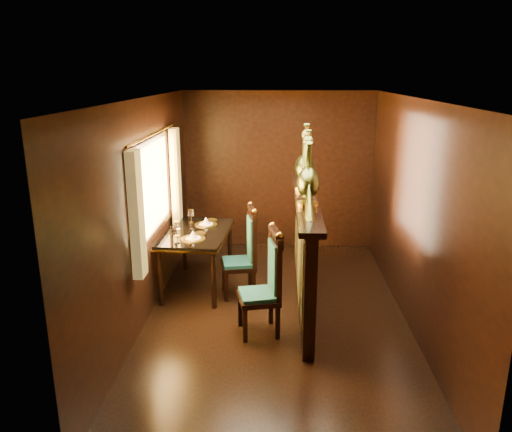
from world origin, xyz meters
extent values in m
plane|color=black|center=(0.00, 0.00, 0.00)|extent=(5.00, 5.00, 0.00)
cube|color=black|center=(0.00, 2.50, 1.25)|extent=(3.00, 0.04, 2.50)
cube|color=black|center=(0.00, -2.50, 1.25)|extent=(3.00, 0.04, 2.50)
cube|color=black|center=(-1.50, 0.00, 1.25)|extent=(0.04, 5.00, 2.50)
cube|color=black|center=(1.50, 0.00, 1.25)|extent=(0.04, 5.00, 2.50)
cube|color=beige|center=(0.00, 0.00, 2.50)|extent=(3.00, 5.00, 0.04)
cube|color=#FFC672|center=(-1.50, 0.30, 1.45)|extent=(0.01, 1.70, 1.05)
cube|color=yellow|center=(-1.40, -0.67, 1.40)|extent=(0.10, 0.22, 1.30)
cube|color=yellow|center=(-1.40, 1.27, 1.40)|extent=(0.10, 0.22, 1.30)
cylinder|color=gold|center=(-1.42, 0.30, 2.10)|extent=(0.03, 2.20, 0.03)
cube|color=black|center=(0.33, 0.30, 0.65)|extent=(0.12, 2.60, 1.30)
cube|color=#3C391B|center=(0.26, 0.30, 0.70)|extent=(0.02, 2.20, 0.95)
cube|color=black|center=(0.33, 0.30, 1.33)|extent=(0.26, 2.70, 0.06)
cube|color=black|center=(-1.05, 0.74, 0.76)|extent=(0.87, 1.35, 0.04)
cube|color=gold|center=(-1.05, 0.74, 0.73)|extent=(0.89, 1.38, 0.02)
cylinder|color=black|center=(-1.42, 0.17, 0.36)|extent=(0.06, 0.06, 0.72)
cylinder|color=black|center=(-0.76, 0.13, 0.36)|extent=(0.06, 0.06, 0.72)
cylinder|color=black|center=(-1.34, 1.36, 0.36)|extent=(0.06, 0.06, 0.72)
cylinder|color=black|center=(-0.68, 1.31, 0.36)|extent=(0.06, 0.06, 0.72)
cylinder|color=gold|center=(-1.04, 0.43, 0.79)|extent=(0.30, 0.30, 0.01)
cone|color=white|center=(-1.04, 0.43, 0.84)|extent=(0.11, 0.11, 0.10)
cylinder|color=gold|center=(-0.97, 1.03, 0.79)|extent=(0.30, 0.30, 0.01)
cone|color=white|center=(-0.97, 1.03, 0.84)|extent=(0.11, 0.11, 0.10)
cylinder|color=silver|center=(-1.34, 0.73, 0.81)|extent=(0.03, 0.03, 0.06)
cylinder|color=silver|center=(-1.33, 0.80, 0.81)|extent=(0.03, 0.03, 0.06)
cube|color=black|center=(-0.20, -0.43, 0.41)|extent=(0.51, 0.51, 0.06)
cube|color=#124E51|center=(-0.20, -0.43, 0.45)|extent=(0.46, 0.46, 0.05)
cube|color=#124E51|center=(-0.02, -0.39, 0.76)|extent=(0.11, 0.33, 0.55)
cube|color=black|center=(-0.33, -0.64, 0.19)|extent=(0.05, 0.05, 0.38)
cube|color=black|center=(0.01, -0.56, 0.19)|extent=(0.05, 0.05, 0.38)
cube|color=black|center=(-0.41, -0.30, 0.19)|extent=(0.05, 0.05, 0.38)
cube|color=black|center=(-0.06, -0.22, 0.19)|extent=(0.05, 0.05, 0.38)
sphere|color=gold|center=(0.02, -0.56, 1.18)|extent=(0.06, 0.06, 0.06)
sphere|color=gold|center=(-0.05, -0.22, 1.18)|extent=(0.06, 0.06, 0.06)
cube|color=black|center=(-0.49, 0.53, 0.40)|extent=(0.49, 0.49, 0.05)
cube|color=#124E51|center=(-0.49, 0.53, 0.45)|extent=(0.45, 0.45, 0.05)
cube|color=#124E51|center=(-0.31, 0.57, 0.75)|extent=(0.10, 0.33, 0.54)
cube|color=black|center=(-0.63, 0.33, 0.19)|extent=(0.05, 0.05, 0.37)
cube|color=black|center=(-0.29, 0.40, 0.19)|extent=(0.05, 0.05, 0.37)
cube|color=black|center=(-0.70, 0.67, 0.19)|extent=(0.05, 0.05, 0.37)
cube|color=black|center=(-0.36, 0.74, 0.19)|extent=(0.05, 0.05, 0.37)
sphere|color=gold|center=(-0.28, 0.40, 1.16)|extent=(0.06, 0.06, 0.06)
sphere|color=gold|center=(-0.35, 0.74, 1.16)|extent=(0.06, 0.06, 0.06)
camera|label=1|loc=(0.01, -5.37, 2.76)|focal=35.00mm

